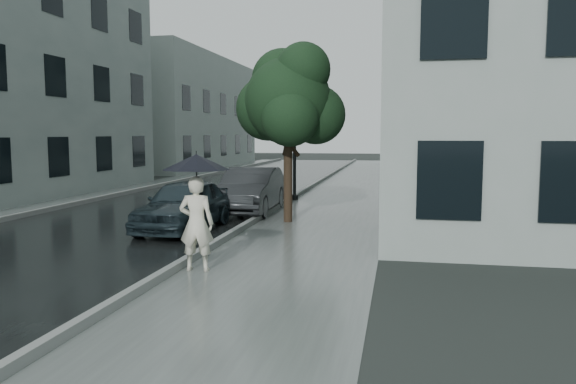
% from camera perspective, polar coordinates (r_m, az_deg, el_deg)
% --- Properties ---
extents(ground, '(120.00, 120.00, 0.00)m').
position_cam_1_polar(ground, '(10.09, -2.72, -8.29)').
color(ground, black).
rests_on(ground, ground).
extents(sidewalk, '(3.50, 60.00, 0.01)m').
position_cam_1_polar(sidewalk, '(21.73, 5.58, -0.60)').
color(sidewalk, slate).
rests_on(sidewalk, ground).
extents(kerb_near, '(0.15, 60.00, 0.15)m').
position_cam_1_polar(kerb_near, '(21.98, 0.84, -0.31)').
color(kerb_near, slate).
rests_on(kerb_near, ground).
extents(asphalt_road, '(6.85, 60.00, 0.00)m').
position_cam_1_polar(asphalt_road, '(22.87, -7.81, -0.30)').
color(asphalt_road, black).
rests_on(asphalt_road, ground).
extents(kerb_far, '(0.15, 60.00, 0.15)m').
position_cam_1_polar(kerb_far, '(24.23, -15.66, 0.06)').
color(kerb_far, slate).
rests_on(kerb_far, ground).
extents(sidewalk_far, '(1.70, 60.00, 0.01)m').
position_cam_1_polar(sidewalk_far, '(24.67, -17.57, -0.06)').
color(sidewalk_far, '#4C5451').
rests_on(sidewalk_far, ground).
extents(building_near, '(7.02, 36.00, 9.00)m').
position_cam_1_polar(building_near, '(29.22, 17.58, 9.67)').
color(building_near, gray).
rests_on(building_near, ground).
extents(building_far_b, '(7.02, 18.00, 8.00)m').
position_cam_1_polar(building_far_b, '(42.68, -11.08, 7.92)').
color(building_far_b, gray).
rests_on(building_far_b, ground).
extents(pedestrian, '(0.67, 0.48, 1.72)m').
position_cam_1_polar(pedestrian, '(10.26, -9.28, -3.17)').
color(pedestrian, beige).
rests_on(pedestrian, sidewalk).
extents(umbrella, '(1.48, 1.48, 1.23)m').
position_cam_1_polar(umbrella, '(10.17, -9.29, 3.03)').
color(umbrella, black).
rests_on(umbrella, ground).
extents(street_tree, '(3.13, 2.84, 4.93)m').
position_cam_1_polar(street_tree, '(15.74, 0.07, 9.32)').
color(street_tree, '#332619').
rests_on(street_tree, ground).
extents(lamp_post, '(0.85, 0.32, 4.93)m').
position_cam_1_polar(lamp_post, '(20.82, 0.25, 6.94)').
color(lamp_post, black).
rests_on(lamp_post, ground).
extents(car_near, '(1.69, 3.91, 1.31)m').
position_cam_1_polar(car_near, '(14.64, -10.49, -1.27)').
color(car_near, '#19262B').
rests_on(car_near, ground).
extents(car_far, '(1.60, 4.30, 1.40)m').
position_cam_1_polar(car_far, '(17.67, -3.79, 0.20)').
color(car_far, '#232628').
rests_on(car_far, ground).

